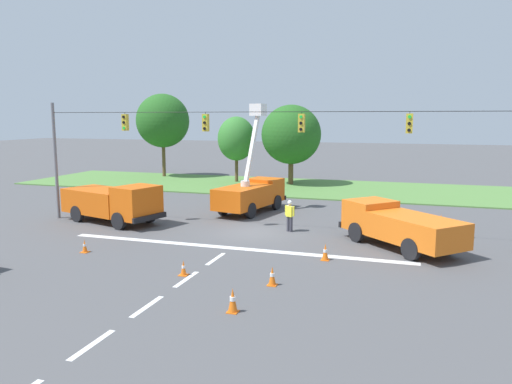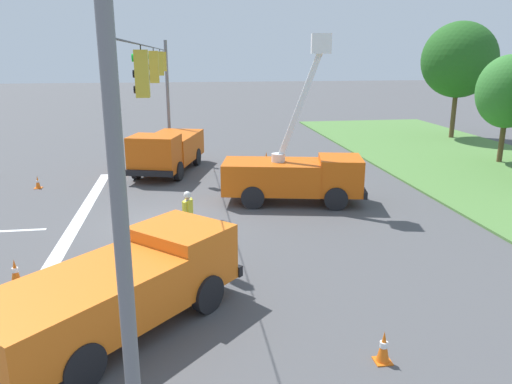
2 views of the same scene
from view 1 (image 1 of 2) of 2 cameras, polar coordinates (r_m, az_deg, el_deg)
ground_plane at (r=27.68m, az=-0.27°, el=-4.65°), size 200.00×200.00×0.00m
grass_verge at (r=44.84m, az=6.97°, el=0.45°), size 56.00×12.00×0.10m
lane_markings at (r=23.19m, az=-4.14°, el=-7.28°), size 17.60×15.25×0.01m
signal_gantry at (r=27.01m, az=-0.29°, el=4.85°), size 26.20×0.33×7.20m
tree_far_west at (r=53.70m, az=-10.61°, el=8.00°), size 5.54×5.54×8.75m
tree_west at (r=48.35m, az=-2.26°, el=6.10°), size 3.61×3.63×6.39m
tree_centre at (r=46.50m, az=4.04°, el=6.56°), size 5.52×5.39×7.47m
utility_truck_bucket_lift at (r=33.30m, az=-0.59°, el=0.00°), size 3.48×6.52×7.21m
utility_truck_support_near at (r=25.35m, az=15.98°, el=-3.62°), size 6.39×6.28×2.04m
utility_truck_support_far at (r=31.29m, az=-16.01°, el=-1.09°), size 7.05×4.27×2.38m
road_worker at (r=27.79m, az=3.88°, el=-2.51°), size 0.60×0.38×1.77m
traffic_cone_foreground_left at (r=19.15m, az=1.87°, el=-9.59°), size 0.36×0.36×0.74m
traffic_cone_foreground_right at (r=24.99m, az=-18.98°, el=-5.88°), size 0.36×0.36×0.62m
traffic_cone_mid_left at (r=16.65m, az=-2.68°, el=-12.25°), size 0.36×0.36×0.82m
traffic_cone_mid_right at (r=20.53m, az=-8.29°, el=-8.62°), size 0.36×0.36×0.62m
traffic_cone_near_bucket at (r=36.65m, az=-12.05°, el=-0.93°), size 0.36×0.36×0.81m
traffic_cone_lane_edge_a at (r=22.57m, az=7.92°, el=-6.81°), size 0.36×0.36×0.75m
traffic_cone_lane_edge_b at (r=31.06m, az=20.38°, el=-3.05°), size 0.36×0.36×0.74m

